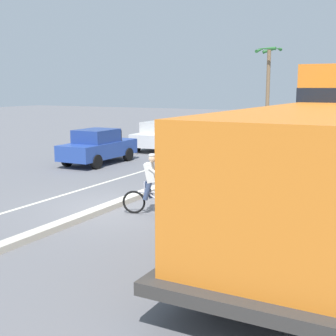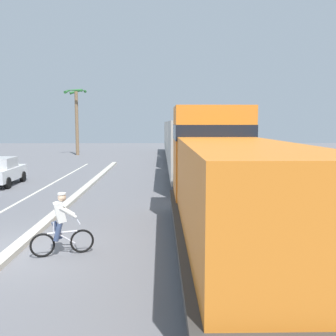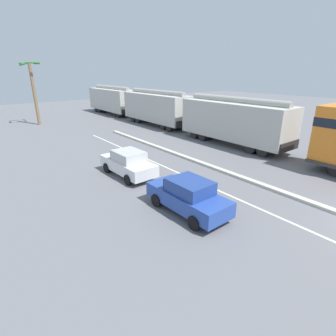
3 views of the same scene
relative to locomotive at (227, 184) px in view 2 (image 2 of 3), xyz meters
name	(u,v)px [view 2 (image 2 of 3)]	position (x,y,z in m)	size (l,w,h in m)	color
ground_plane	(14,253)	(-6.00, -0.69, -1.80)	(120.00, 120.00, 0.00)	slate
median_curb	(66,205)	(-6.00, 5.31, -1.72)	(0.36, 36.00, 0.16)	beige
lane_stripe	(9,207)	(-8.40, 5.31, -1.79)	(0.14, 36.00, 0.01)	silver
locomotive	(227,184)	(0.00, 0.00, 0.00)	(3.10, 11.61, 4.20)	orange
hopper_car_lead	(193,148)	(0.00, 12.16, 0.28)	(2.90, 10.60, 4.18)	#B7B4AD
hopper_car_middle	(182,140)	(0.00, 23.76, 0.28)	(2.90, 10.60, 4.18)	#B7B5AD
hopper_car_trailing	(177,136)	(0.00, 35.36, 0.28)	(2.90, 10.60, 4.18)	#BBB9B1
parked_car_white	(1,171)	(-11.15, 11.33, -0.98)	(1.93, 4.25, 1.62)	silver
cyclist	(61,226)	(-4.62, -0.87, -0.98)	(1.63, 0.70, 1.71)	black
palm_tree_near	(76,109)	(-11.30, 33.00, 3.34)	(2.33, 2.17, 7.49)	#846647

